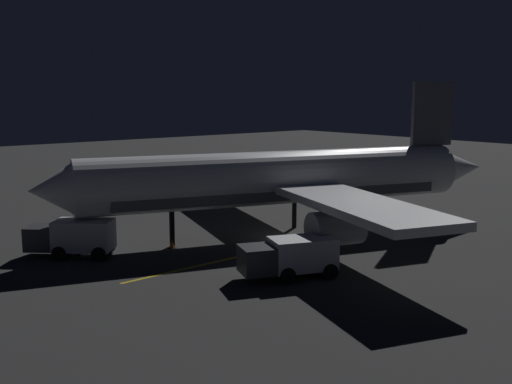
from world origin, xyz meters
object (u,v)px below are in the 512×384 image
catering_truck (292,257)px  traffic_cone_near_left (172,244)px  traffic_cone_near_right (283,246)px  baggage_truck (74,238)px  airliner (285,180)px  ground_crew_worker (78,243)px

catering_truck → traffic_cone_near_left: catering_truck is taller
traffic_cone_near_left → traffic_cone_near_right: size_ratio=1.00×
baggage_truck → airliner: bearing=-107.5°
airliner → catering_truck: size_ratio=5.90×
catering_truck → ground_crew_worker: catering_truck is taller
catering_truck → baggage_truck: bearing=32.2°
ground_crew_worker → traffic_cone_near_right: ground_crew_worker is taller
catering_truck → ground_crew_worker: bearing=32.3°
catering_truck → traffic_cone_near_left: (9.95, 1.73, -0.91)m
catering_truck → traffic_cone_near_left: bearing=9.9°
catering_truck → ground_crew_worker: size_ratio=3.33×
catering_truck → traffic_cone_near_right: catering_truck is taller
ground_crew_worker → traffic_cone_near_left: bearing=-108.5°
airliner → traffic_cone_near_right: bearing=136.7°
baggage_truck → ground_crew_worker: (-0.22, -0.10, -0.32)m
traffic_cone_near_left → traffic_cone_near_right: same height
baggage_truck → traffic_cone_near_right: (-7.27, -11.37, -0.95)m
airliner → catering_truck: airliner is taller
baggage_truck → traffic_cone_near_left: (-2.15, -5.88, -0.95)m
airliner → traffic_cone_near_left: bearing=74.5°
airliner → ground_crew_worker: bearing=73.2°
traffic_cone_near_right → airliner: bearing=-43.3°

